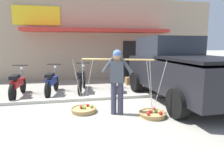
% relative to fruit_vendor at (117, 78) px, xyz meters
% --- Properties ---
extents(ground_plane, '(90.00, 90.00, 0.00)m').
position_rel_fruit_vendor_xyz_m(ground_plane, '(-0.51, 0.77, -0.98)').
color(ground_plane, '#9E998C').
extents(sidewalk_curb, '(20.00, 0.24, 0.10)m').
position_rel_fruit_vendor_xyz_m(sidewalk_curb, '(-0.51, 1.47, -0.93)').
color(sidewalk_curb, '#BAB4A5').
rests_on(sidewalk_curb, ground).
extents(fruit_vendor, '(1.72, 0.73, 1.70)m').
position_rel_fruit_vendor_xyz_m(fruit_vendor, '(0.00, 0.00, 0.00)').
color(fruit_vendor, '#38384C').
rests_on(fruit_vendor, ground).
extents(fruit_basket_left_side, '(0.70, 0.70, 1.45)m').
position_rel_fruit_vendor_xyz_m(fruit_basket_left_side, '(0.86, -0.35, -0.91)').
color(fruit_basket_left_side, tan).
rests_on(fruit_basket_left_side, ground).
extents(fruit_basket_right_side, '(0.70, 0.70, 1.45)m').
position_rel_fruit_vendor_xyz_m(fruit_basket_right_side, '(-0.85, 0.35, -0.91)').
color(fruit_basket_right_side, tan).
rests_on(fruit_basket_right_side, ground).
extents(motorcycle_nearest_shop, '(0.54, 1.82, 1.09)m').
position_rel_fruit_vendor_xyz_m(motorcycle_nearest_shop, '(-3.00, 2.34, -0.53)').
color(motorcycle_nearest_shop, black).
rests_on(motorcycle_nearest_shop, ground).
extents(motorcycle_second_in_row, '(0.54, 1.81, 1.09)m').
position_rel_fruit_vendor_xyz_m(motorcycle_second_in_row, '(-1.87, 2.50, -0.53)').
color(motorcycle_second_in_row, black).
rests_on(motorcycle_second_in_row, ground).
extents(motorcycle_third_in_row, '(0.55, 1.81, 1.09)m').
position_rel_fruit_vendor_xyz_m(motorcycle_third_in_row, '(-0.77, 2.76, -0.53)').
color(motorcycle_third_in_row, black).
rests_on(motorcycle_third_in_row, ground).
extents(motorcycle_end_of_row, '(0.61, 1.79, 1.09)m').
position_rel_fruit_vendor_xyz_m(motorcycle_end_of_row, '(0.44, 2.58, -0.53)').
color(motorcycle_end_of_row, black).
rests_on(motorcycle_end_of_row, ground).
extents(parked_truck, '(2.29, 4.77, 2.10)m').
position_rel_fruit_vendor_xyz_m(parked_truck, '(2.30, 1.06, 0.05)').
color(parked_truck, black).
rests_on(parked_truck, ground).
extents(storefront_building, '(13.00, 6.00, 4.20)m').
position_rel_fruit_vendor_xyz_m(storefront_building, '(0.20, 7.98, 1.12)').
color(storefront_building, tan).
rests_on(storefront_building, ground).
extents(wooden_crate, '(0.44, 0.36, 0.32)m').
position_rel_fruit_vendor_xyz_m(wooden_crate, '(1.49, 3.70, -0.82)').
color(wooden_crate, olive).
rests_on(wooden_crate, ground).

